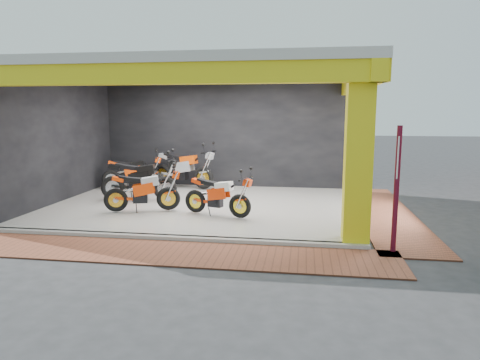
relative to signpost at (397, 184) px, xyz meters
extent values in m
plane|color=#2D2D30|center=(-4.40, 1.14, -1.28)|extent=(80.00, 80.00, 0.00)
cube|color=silver|center=(-4.40, 3.14, -1.23)|extent=(8.00, 6.00, 0.10)
cube|color=beige|center=(-4.40, 3.14, 2.32)|extent=(8.40, 6.40, 0.20)
cube|color=black|center=(-4.40, 6.24, 0.47)|extent=(8.20, 0.20, 3.50)
cube|color=black|center=(-8.50, 3.14, 0.47)|extent=(0.20, 6.20, 3.50)
cube|color=yellow|center=(-0.65, 0.39, 0.47)|extent=(0.50, 0.50, 3.50)
cube|color=yellow|center=(-4.40, 0.14, 2.02)|extent=(8.40, 0.30, 0.40)
cube|color=yellow|center=(-0.40, 3.14, 2.02)|extent=(0.30, 6.40, 0.40)
cube|color=silver|center=(-4.40, 0.12, -1.23)|extent=(8.00, 0.20, 0.10)
cube|color=brown|center=(-4.40, -0.66, -1.27)|extent=(9.00, 1.40, 0.03)
cube|color=brown|center=(0.40, 3.14, -1.27)|extent=(1.40, 7.00, 0.03)
cylinder|color=#590D1E|center=(0.00, 0.00, -0.11)|extent=(0.09, 0.09, 2.34)
cube|color=white|center=(0.00, 0.00, 0.50)|extent=(0.10, 0.32, 0.75)
camera|label=1|loc=(-1.66, -7.94, 1.29)|focal=32.00mm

